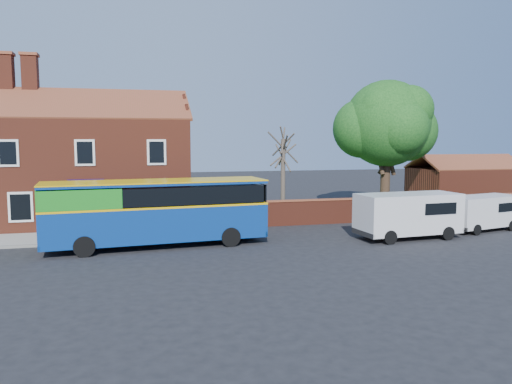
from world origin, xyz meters
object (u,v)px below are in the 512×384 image
object	(u,v)px
van_far	(482,211)
bus	(149,210)
van_near	(408,213)
large_tree	(386,126)

from	to	relation	value
van_far	bus	bearing A→B (deg)	166.53
van_near	van_far	size ratio (longest dim) A/B	1.15
large_tree	van_near	bearing A→B (deg)	-111.31
van_near	van_far	xyz separation A→B (m)	(5.50, 1.09, -0.23)
bus	van_near	world-z (taller)	bus
bus	van_far	size ratio (longest dim) A/B	2.23
bus	large_tree	distance (m)	19.65
large_tree	bus	bearing A→B (deg)	-154.69
bus	van_far	bearing A→B (deg)	-5.36
van_near	large_tree	distance (m)	11.24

